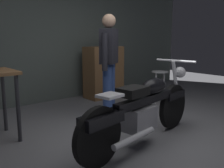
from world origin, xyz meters
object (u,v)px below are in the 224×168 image
at_px(motorcycle, 143,109).
at_px(wooden_dresser, 104,72).
at_px(person_standing, 109,61).
at_px(shop_stool, 160,78).

distance_m(motorcycle, wooden_dresser, 2.58).
xyz_separation_m(person_standing, shop_stool, (1.29, -0.03, -0.43)).
distance_m(motorcycle, shop_stool, 2.08).
relative_size(person_standing, wooden_dresser, 1.52).
relative_size(motorcycle, shop_stool, 3.40).
bearing_deg(wooden_dresser, motorcycle, -117.70).
relative_size(motorcycle, wooden_dresser, 1.98).
bearing_deg(shop_stool, motorcycle, -146.01).
xyz_separation_m(motorcycle, wooden_dresser, (1.20, 2.29, 0.10)).
distance_m(shop_stool, wooden_dresser, 1.24).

